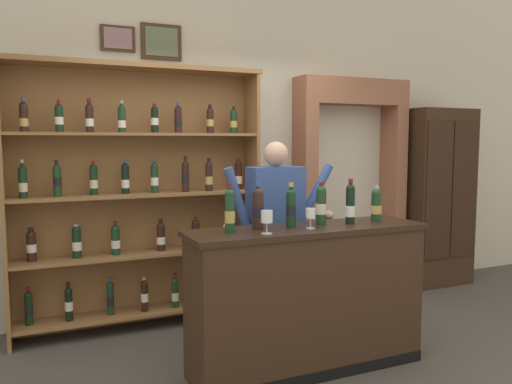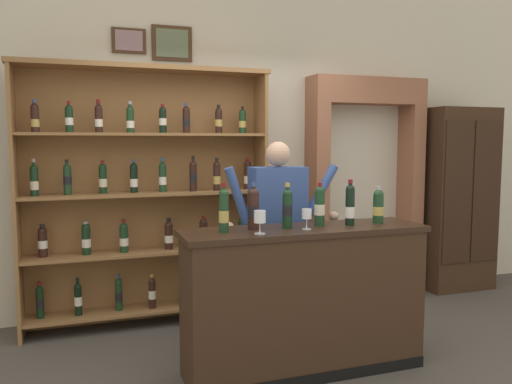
% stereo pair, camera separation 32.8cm
% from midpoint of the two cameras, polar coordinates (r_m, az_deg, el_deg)
% --- Properties ---
extents(ground_plane, '(14.00, 14.00, 0.02)m').
position_cam_midpoint_polar(ground_plane, '(3.87, 1.08, -19.57)').
color(ground_plane, '#47423D').
extents(back_wall, '(12.00, 0.19, 3.55)m').
position_cam_midpoint_polar(back_wall, '(5.10, -7.15, 7.16)').
color(back_wall, beige).
rests_on(back_wall, ground).
extents(wine_shelf, '(2.19, 0.35, 2.28)m').
position_cam_midpoint_polar(wine_shelf, '(4.60, -14.98, 0.05)').
color(wine_shelf, olive).
rests_on(wine_shelf, ground).
extents(archway_doorway, '(1.28, 0.45, 2.29)m').
position_cam_midpoint_polar(archway_doorway, '(5.63, 8.28, 2.14)').
color(archway_doorway, '#935B42').
rests_on(archway_doorway, ground).
extents(side_cabinet, '(0.78, 0.38, 2.00)m').
position_cam_midpoint_polar(side_cabinet, '(6.12, 18.29, -0.58)').
color(side_cabinet, '#382316').
rests_on(side_cabinet, ground).
extents(tasting_counter, '(1.75, 0.48, 1.04)m').
position_cam_midpoint_polar(tasting_counter, '(3.73, 3.16, -11.81)').
color(tasting_counter, '#382316').
rests_on(tasting_counter, ground).
extents(shopkeeper, '(0.98, 0.22, 1.64)m').
position_cam_midpoint_polar(shopkeeper, '(4.07, -0.09, -3.12)').
color(shopkeeper, '#2D3347').
rests_on(shopkeeper, ground).
extents(tasting_bottle_super_tuscan, '(0.07, 0.07, 0.33)m').
position_cam_midpoint_polar(tasting_bottle_super_tuscan, '(3.38, -5.71, -2.07)').
color(tasting_bottle_super_tuscan, '#19381E').
rests_on(tasting_bottle_super_tuscan, tasting_counter).
extents(tasting_bottle_prosecco, '(0.08, 0.08, 0.32)m').
position_cam_midpoint_polar(tasting_bottle_prosecco, '(3.49, -2.46, -1.77)').
color(tasting_bottle_prosecco, black).
rests_on(tasting_bottle_prosecco, tasting_counter).
extents(tasting_bottle_rosso, '(0.07, 0.07, 0.32)m').
position_cam_midpoint_polar(tasting_bottle_rosso, '(3.55, 1.29, -1.69)').
color(tasting_bottle_rosso, black).
rests_on(tasting_bottle_rosso, tasting_counter).
extents(tasting_bottle_grappa, '(0.07, 0.07, 0.31)m').
position_cam_midpoint_polar(tasting_bottle_grappa, '(3.70, 4.75, -1.41)').
color(tasting_bottle_grappa, '#19381E').
rests_on(tasting_bottle_grappa, tasting_counter).
extents(tasting_bottle_vin_santo, '(0.07, 0.07, 0.33)m').
position_cam_midpoint_polar(tasting_bottle_vin_santo, '(3.76, 8.04, -1.31)').
color(tasting_bottle_vin_santo, black).
rests_on(tasting_bottle_vin_santo, tasting_counter).
extents(tasting_bottle_brunello, '(0.08, 0.08, 0.27)m').
position_cam_midpoint_polar(tasting_bottle_brunello, '(3.91, 10.94, -1.38)').
color(tasting_bottle_brunello, '#19381E').
rests_on(tasting_bottle_brunello, tasting_counter).
extents(wine_glass_center, '(0.07, 0.07, 0.14)m').
position_cam_midpoint_polar(wine_glass_center, '(3.53, 3.46, -2.54)').
color(wine_glass_center, silver).
rests_on(wine_glass_center, tasting_counter).
extents(wine_glass_spare, '(0.08, 0.08, 0.15)m').
position_cam_midpoint_polar(wine_glass_spare, '(3.33, -1.61, -2.94)').
color(wine_glass_spare, silver).
rests_on(wine_glass_spare, tasting_counter).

